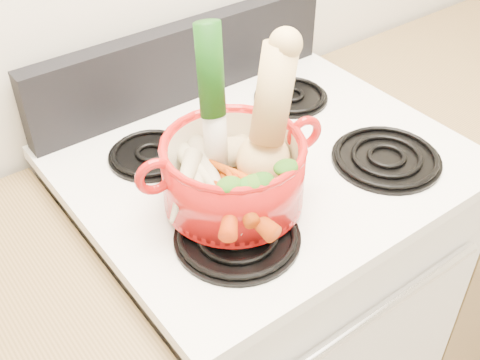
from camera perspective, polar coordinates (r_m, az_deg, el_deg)
stove_body at (r=1.59m, az=1.90°, el=-12.03°), size 0.76×0.65×0.92m
cooktop at (r=1.25m, az=2.35°, el=1.69°), size 0.78×0.67×0.03m
control_backsplash at (r=1.40m, az=-5.34°, el=11.09°), size 0.76×0.05×0.18m
oven_handle at (r=1.20m, az=12.62°, el=-12.33°), size 0.60×0.02×0.02m
burner_front_left at (r=1.05m, az=-0.26°, el=-5.29°), size 0.22×0.22×0.02m
burner_front_right at (r=1.26m, az=13.72°, el=2.11°), size 0.22×0.22×0.02m
burner_back_left at (r=1.25m, az=-8.49°, el=2.50°), size 0.17×0.17×0.02m
burner_back_right at (r=1.43m, az=4.84°, el=7.97°), size 0.17×0.17×0.02m
dutch_oven at (r=1.07m, az=-0.64°, el=0.67°), size 0.30×0.30×0.13m
pot_handle_left at (r=1.01m, az=-8.07°, el=0.34°), size 0.07×0.03×0.07m
pot_handle_right at (r=1.10m, az=6.12°, el=4.45°), size 0.07×0.03×0.07m
squash at (r=1.05m, az=3.24°, el=6.12°), size 0.20×0.16×0.28m
leek at (r=1.05m, az=-2.44°, el=7.36°), size 0.07×0.09×0.31m
ginger at (r=1.14m, az=-0.84°, el=2.63°), size 0.11×0.10×0.05m
parsnip_0 at (r=1.07m, az=-2.34°, el=-0.35°), size 0.10×0.25×0.07m
parsnip_1 at (r=1.07m, az=-4.01°, el=-0.06°), size 0.14×0.19×0.06m
parsnip_2 at (r=1.09m, az=-3.96°, el=1.21°), size 0.04×0.20×0.06m
parsnip_3 at (r=1.04m, az=-5.44°, el=-0.46°), size 0.14×0.14×0.05m
carrot_0 at (r=1.06m, az=-0.62°, el=-1.24°), size 0.07×0.18×0.05m
carrot_1 at (r=1.02m, az=0.26°, el=-2.71°), size 0.04×0.16×0.05m
carrot_2 at (r=1.06m, az=0.76°, el=-0.23°), size 0.09×0.19×0.05m
carrot_3 at (r=1.00m, az=-0.79°, el=-2.44°), size 0.12×0.13×0.04m
carrot_4 at (r=1.02m, az=-0.13°, el=-1.49°), size 0.07×0.14×0.04m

